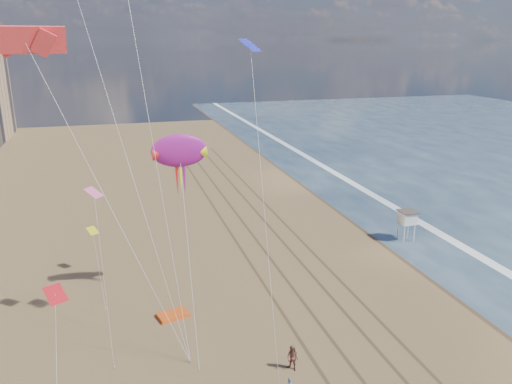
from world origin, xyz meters
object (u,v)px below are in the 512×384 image
lifeguard_stand (407,218)px  kite_flyer_b (293,358)px  show_kite (180,151)px  grounded_kite (173,315)px

lifeguard_stand → kite_flyer_b: (-21.10, -19.04, -1.81)m
show_kite → kite_flyer_b: (5.66, -13.01, -12.56)m
grounded_kite → show_kite: bearing=50.1°
show_kite → grounded_kite: bearing=-115.2°
kite_flyer_b → lifeguard_stand: bearing=93.4°
lifeguard_stand → kite_flyer_b: bearing=-137.9°
grounded_kite → show_kite: size_ratio=0.15×
lifeguard_stand → kite_flyer_b: size_ratio=1.87×
grounded_kite → kite_flyer_b: 12.04m
grounded_kite → lifeguard_stand: bearing=3.8°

